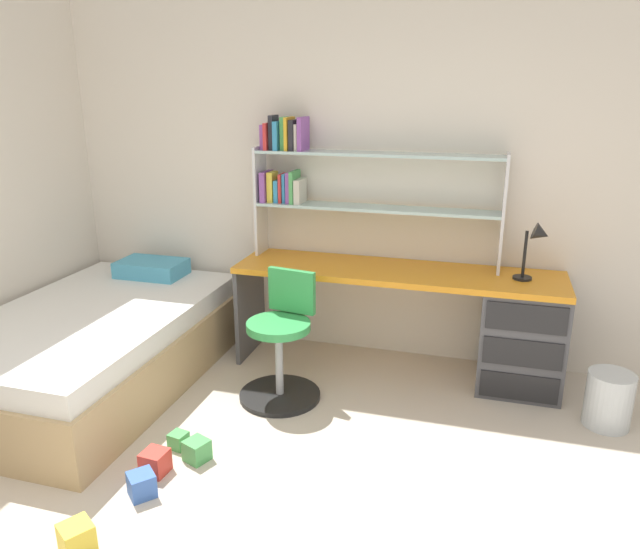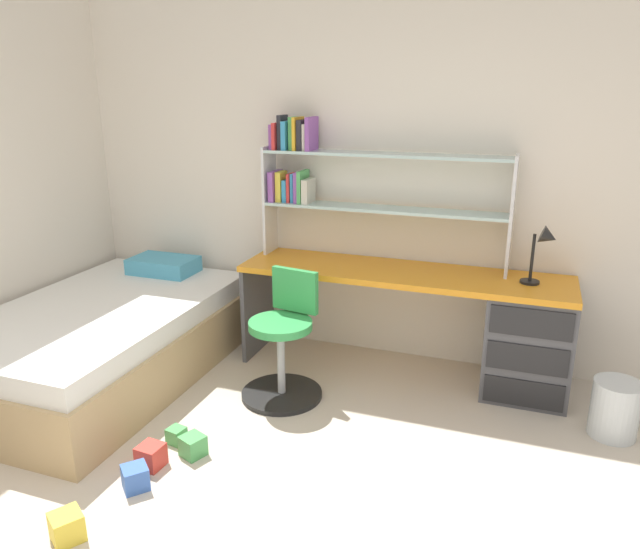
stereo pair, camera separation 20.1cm
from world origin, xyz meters
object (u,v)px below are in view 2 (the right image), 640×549
toy_block_red_3 (151,456)px  toy_block_blue_2 (135,478)px  toy_block_yellow_0 (67,527)px  bookshelf_hutch (344,177)px  desk_lamp (544,246)px  bed_platform (103,340)px  waste_bin (615,409)px  desk (491,327)px  swivel_chair (284,348)px  toy_block_green_5 (193,446)px  toy_block_green_4 (176,435)px

toy_block_red_3 → toy_block_blue_2: bearing=-79.7°
toy_block_yellow_0 → toy_block_red_3: toy_block_yellow_0 is taller
toy_block_red_3 → bookshelf_hutch: bearing=73.1°
desk_lamp → bed_platform: size_ratio=0.19×
bookshelf_hutch → waste_bin: size_ratio=5.14×
desk → bookshelf_hutch: size_ratio=1.28×
bed_platform → toy_block_red_3: 1.22m
waste_bin → desk_lamp: bearing=142.3°
bookshelf_hutch → bed_platform: bearing=-147.8°
swivel_chair → bed_platform: 1.28m
waste_bin → swivel_chair: bearing=-174.2°
desk → toy_block_red_3: bearing=-136.0°
bed_platform → waste_bin: (3.23, 0.36, -0.09)m
swivel_chair → waste_bin: (1.96, 0.20, -0.16)m
swivel_chair → waste_bin: bearing=5.8°
toy_block_red_3 → bed_platform: bearing=139.2°
desk_lamp → toy_block_blue_2: desk_lamp is taller
desk_lamp → swivel_chair: (-1.49, -0.56, -0.67)m
waste_bin → toy_block_green_5: size_ratio=2.87×
toy_block_green_4 → toy_block_green_5: toy_block_green_5 is taller
desk_lamp → toy_block_red_3: size_ratio=3.09×
bookshelf_hutch → toy_block_yellow_0: bookshelf_hutch is taller
toy_block_yellow_0 → waste_bin: bearing=36.3°
bookshelf_hutch → desk_lamp: size_ratio=4.46×
desk → waste_bin: desk is taller
desk → toy_block_green_4: 2.07m
toy_block_yellow_0 → toy_block_green_4: size_ratio=1.44×
desk_lamp → toy_block_green_4: size_ratio=4.26×
waste_bin → toy_block_blue_2: 2.64m
toy_block_yellow_0 → toy_block_green_4: toy_block_yellow_0 is taller
bookshelf_hutch → desk: bearing=-8.6°
bookshelf_hutch → toy_block_red_3: 2.16m
bookshelf_hutch → swivel_chair: bearing=-101.8°
desk_lamp → waste_bin: (0.47, -0.36, -0.82)m
bookshelf_hutch → toy_block_red_3: size_ratio=13.78×
desk_lamp → swivel_chair: size_ratio=0.47×
bed_platform → waste_bin: 3.25m
toy_block_yellow_0 → swivel_chair: bearing=75.7°
toy_block_blue_2 → toy_block_green_5: (0.12, 0.34, -0.00)m
bookshelf_hutch → toy_block_yellow_0: (-0.55, -2.26, -1.25)m
desk → toy_block_green_5: size_ratio=18.90×
bookshelf_hutch → bed_platform: 1.99m
desk → toy_block_red_3: (-1.58, -1.52, -0.36)m
waste_bin → toy_block_green_4: waste_bin is taller
toy_block_blue_2 → bed_platform: bearing=134.4°
bookshelf_hutch → desk_lamp: (1.33, -0.18, -0.33)m
swivel_chair → toy_block_green_5: size_ratio=6.99×
desk → toy_block_yellow_0: 2.67m
bookshelf_hutch → swivel_chair: bookshelf_hutch is taller
toy_block_blue_2 → toy_block_green_4: 0.41m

